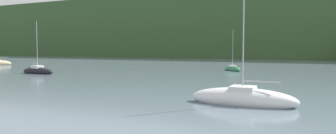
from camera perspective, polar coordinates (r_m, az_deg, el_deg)
The scene contains 4 objects.
wooded_hillside at distance 127.63m, azimuth 19.99°, elevation 5.74°, with size 352.00×56.79×51.93m.
sailboat_mid_3 at distance 20.17m, azimuth 13.10°, elevation -5.50°, with size 6.52×2.14×7.32m.
sailboat_far_4 at distance 49.02m, azimuth 11.38°, elevation -0.35°, with size 3.78×4.09×6.36m.
sailboat_far_8 at distance 46.36m, azimuth -22.14°, elevation -0.69°, with size 5.84×2.12×7.37m.
Camera 1 is at (9.72, 23.87, 3.46)m, focal length 34.33 mm.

